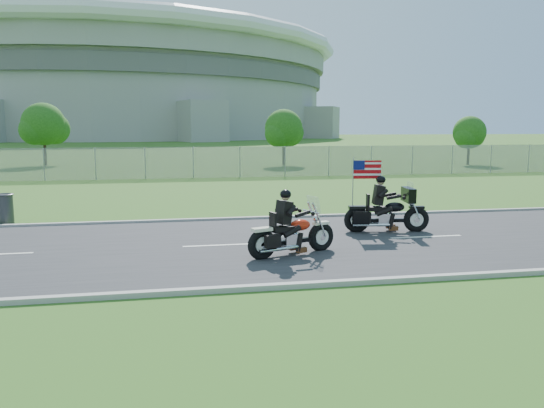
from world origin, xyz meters
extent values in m
plane|color=#37591C|center=(0.00, 0.00, 0.00)|extent=(420.00, 420.00, 0.00)
cube|color=#28282B|center=(0.00, 0.00, 0.02)|extent=(120.00, 8.00, 0.04)
cube|color=#9E9B93|center=(0.00, 4.05, 0.05)|extent=(120.00, 0.18, 0.12)
cube|color=#9E9B93|center=(0.00, -4.05, 0.05)|extent=(120.00, 0.18, 0.12)
cube|color=gray|center=(-5.00, 20.00, 1.00)|extent=(60.00, 0.03, 2.00)
cylinder|color=#A3A099|center=(-20.00, 170.00, 10.00)|extent=(130.00, 130.00, 20.00)
cylinder|color=#605E5B|center=(-20.00, 170.00, 17.00)|extent=(132.00, 132.00, 4.00)
cylinder|color=#A3A099|center=(-20.00, 170.00, 23.00)|extent=(134.00, 134.00, 6.00)
torus|color=white|center=(-20.00, 170.00, 27.00)|extent=(140.40, 140.40, 4.40)
cylinder|color=#382316|center=(6.00, 30.00, 1.26)|extent=(0.22, 0.22, 2.52)
sphere|color=#1E4913|center=(6.00, 30.00, 3.15)|extent=(3.20, 3.20, 3.20)
sphere|color=#1E4913|center=(6.64, 30.48, 2.79)|extent=(2.40, 2.40, 2.40)
sphere|color=#1E4913|center=(5.44, 29.60, 2.70)|extent=(2.24, 2.24, 2.24)
cylinder|color=#382316|center=(-14.00, 34.00, 1.40)|extent=(0.22, 0.22, 2.80)
sphere|color=#1E4913|center=(-14.00, 34.00, 3.50)|extent=(3.60, 3.60, 3.60)
sphere|color=#1E4913|center=(-13.28, 34.54, 3.10)|extent=(2.70, 2.70, 2.70)
sphere|color=#1E4913|center=(-14.63, 33.55, 3.00)|extent=(2.52, 2.52, 2.52)
cylinder|color=#382316|center=(22.00, 28.00, 1.12)|extent=(0.22, 0.22, 2.24)
sphere|color=#1E4913|center=(22.00, 28.00, 2.80)|extent=(2.80, 2.80, 2.80)
sphere|color=#1E4913|center=(22.56, 28.42, 2.48)|extent=(2.10, 2.10, 2.10)
sphere|color=#1E4913|center=(21.51, 27.65, 2.40)|extent=(1.96, 1.96, 1.96)
torus|color=black|center=(0.47, -1.07, 0.40)|extent=(0.79, 0.45, 0.78)
torus|color=black|center=(-1.21, -1.69, 0.40)|extent=(0.79, 0.45, 0.78)
ellipsoid|color=red|center=(-0.15, -1.30, 0.78)|extent=(0.67, 0.52, 0.29)
cube|color=black|center=(-0.66, -1.49, 0.73)|extent=(0.65, 0.50, 0.13)
cube|color=black|center=(-0.62, -1.47, 1.14)|extent=(0.38, 0.48, 0.58)
sphere|color=black|center=(-0.57, -1.45, 1.60)|extent=(0.37, 0.37, 0.28)
cube|color=silver|center=(0.24, -1.15, 1.28)|extent=(0.21, 0.47, 0.42)
torus|color=black|center=(4.08, 0.86, 0.41)|extent=(0.83, 0.32, 0.81)
torus|color=black|center=(2.25, 1.14, 0.41)|extent=(0.83, 0.32, 0.81)
ellipsoid|color=black|center=(3.40, 0.96, 0.80)|extent=(0.66, 0.44, 0.31)
cube|color=black|center=(2.84, 1.05, 0.76)|extent=(0.64, 0.41, 0.13)
cube|color=black|center=(2.90, 1.04, 1.18)|extent=(0.32, 0.47, 0.60)
sphere|color=black|center=(2.95, 1.03, 1.65)|extent=(0.34, 0.34, 0.29)
cube|color=black|center=(3.81, 0.90, 1.18)|extent=(0.37, 0.90, 0.44)
cube|color=#B70C11|center=(2.61, 1.31, 1.95)|extent=(0.86, 0.15, 0.57)
cylinder|color=#333337|center=(-8.94, 4.83, 0.49)|extent=(0.71, 0.71, 0.99)
camera|label=1|loc=(-3.31, -14.22, 3.25)|focal=35.00mm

